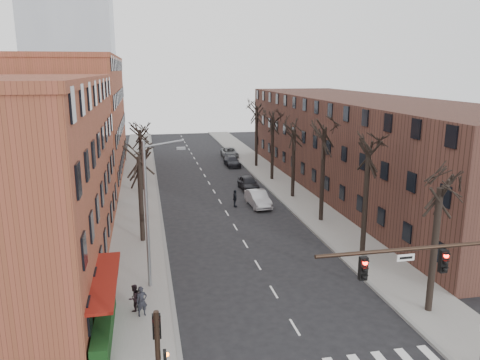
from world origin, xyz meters
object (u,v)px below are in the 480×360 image
silver_sedan (258,199)px  parked_car_mid (232,161)px  parked_car_near (248,183)px  pedestrian_a (142,301)px

silver_sedan → parked_car_mid: (1.11, 19.46, -0.11)m
parked_car_near → pedestrian_a: 27.91m
silver_sedan → pedestrian_a: (-11.01, -19.13, 0.21)m
parked_car_near → silver_sedan: bearing=-95.0°
pedestrian_a → parked_car_near: bearing=49.9°
silver_sedan → parked_car_near: 6.34m
pedestrian_a → silver_sedan: bearing=44.2°
silver_sedan → pedestrian_a: 22.07m
parked_car_near → parked_car_mid: bearing=86.3°
silver_sedan → parked_car_mid: silver_sedan is taller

